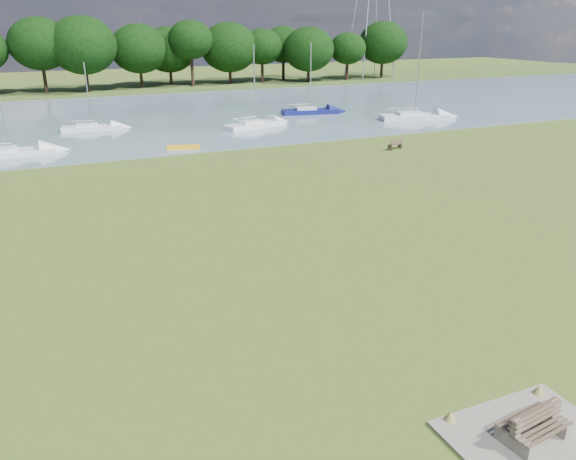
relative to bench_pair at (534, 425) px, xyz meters
name	(u,v)px	position (x,y,z in m)	size (l,w,h in m)	color
ground	(302,250)	(0.00, 14.00, -0.49)	(220.00, 220.00, 0.00)	olive
river	(143,117)	(0.00, 56.00, -0.49)	(220.00, 40.00, 0.10)	slate
far_bank	(108,89)	(0.00, 86.00, -0.49)	(220.00, 20.00, 0.40)	#4C6626
concrete_pad	(531,439)	(0.00, 0.00, -0.44)	(4.20, 3.20, 0.10)	gray
bench_pair	(534,425)	(0.00, 0.00, 0.00)	(1.89, 1.26, 0.95)	gray
riverbank_bench	(396,144)	(16.48, 30.73, -0.03)	(1.54, 0.85, 0.91)	brown
kayak	(183,147)	(0.19, 38.00, -0.30)	(2.77, 0.65, 0.28)	yellow
tree_line	(38,50)	(-9.41, 82.00, 5.74)	(124.21, 8.65, 10.47)	black
sailboat_2	(414,115)	(26.60, 42.30, 0.10)	(7.78, 3.89, 10.98)	silver
sailboat_3	(91,126)	(-6.06, 49.88, -0.05)	(5.80, 2.28, 6.41)	silver
sailboat_4	(8,151)	(-13.22, 40.94, -0.03)	(6.87, 1.99, 7.75)	silver
sailboat_5	(255,123)	(9.13, 44.81, 0.02)	(6.85, 3.68, 7.96)	silver
sailboat_6	(310,110)	(18.00, 50.48, 0.03)	(6.73, 2.97, 7.81)	navy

